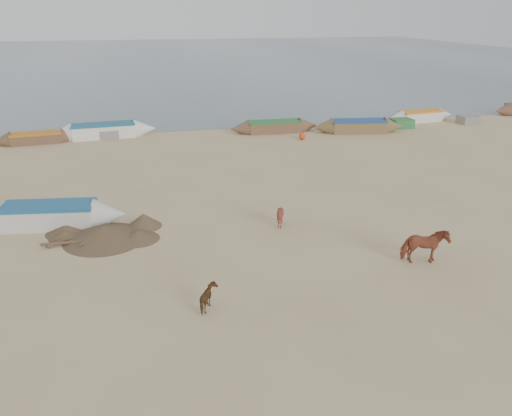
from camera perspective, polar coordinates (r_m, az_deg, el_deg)
The scene contains 9 objects.
ground at distance 15.81m, azimuth 3.40°, elevation -8.61°, with size 140.00×140.00×0.00m, color tan.
sea at distance 95.46m, azimuth -11.38°, elevation 16.51°, with size 160.00×160.00×0.00m, color slate.
cow_adult at distance 17.61m, azimuth 18.68°, elevation -4.17°, with size 0.68×1.49×1.26m, color brown.
calf_front at distance 19.55m, azimuth 2.77°, elevation -0.93°, with size 0.74×0.83×0.92m, color brown.
calf_right at distance 14.43m, azimuth -5.35°, elevation -10.22°, with size 0.72×0.62×0.72m, color #56371C.
near_canoe at distance 21.20m, azimuth -22.58°, elevation -0.78°, with size 5.99×1.30×0.93m, color beige, non-canonical shape.
debris_pile at distance 19.42m, azimuth -16.92°, elevation -2.73°, with size 3.08×3.08×0.50m, color brown.
waterline_canoes at distance 34.51m, azimuth -6.04°, elevation 8.96°, with size 60.70×4.91×0.96m.
beach_clutter at distance 34.29m, azimuth -0.63°, elevation 8.77°, with size 42.85×4.13×0.64m.
Camera 1 is at (-4.06, -13.04, 7.97)m, focal length 35.00 mm.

